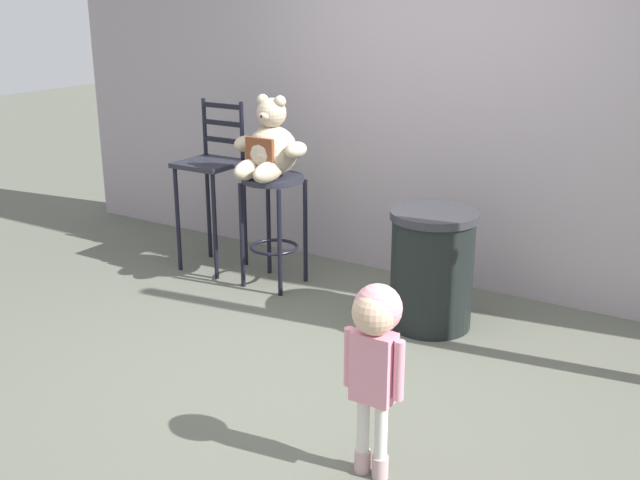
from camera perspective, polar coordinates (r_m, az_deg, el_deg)
name	(u,v)px	position (r m, az deg, el deg)	size (l,w,h in m)	color
ground_plane	(314,370)	(4.38, -0.46, -9.73)	(24.00, 24.00, 0.00)	#595B50
building_wall	(457,3)	(5.52, 10.21, 17.10)	(6.92, 0.30, 3.95)	#9A9097
bar_stool_with_teddy	(273,207)	(5.44, -3.51, 2.52)	(0.44, 0.44, 0.81)	#22232E
teddy_bear	(270,148)	(5.31, -3.79, 6.89)	(0.56, 0.50, 0.57)	tan
child_walking	(375,340)	(3.23, 4.15, -7.51)	(0.28, 0.23, 0.90)	#C29E9F
trash_bin	(432,269)	(4.85, 8.38, -2.15)	(0.55, 0.55, 0.76)	black
bar_chair_empty	(212,173)	(5.81, -8.09, 4.96)	(0.42, 0.42, 1.28)	#22232E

